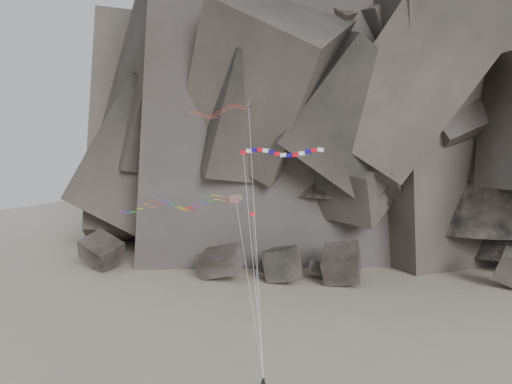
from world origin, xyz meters
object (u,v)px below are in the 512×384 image
(parafoil_kite, at_px, (173,204))
(delta_kite, at_px, (216,111))
(banner_kite, at_px, (281,153))
(pennant_kite, at_px, (254,236))

(parafoil_kite, bearing_deg, delta_kite, 36.79)
(banner_kite, distance_m, pennant_kite, 9.27)
(delta_kite, distance_m, banner_kite, 10.04)
(banner_kite, bearing_deg, delta_kite, 162.24)
(parafoil_kite, distance_m, pennant_kite, 10.84)
(parafoil_kite, relative_size, pennant_kite, 1.45)
(banner_kite, height_order, parafoil_kite, banner_kite)
(delta_kite, xyz_separation_m, parafoil_kite, (-4.29, -2.67, -10.67))
(delta_kite, xyz_separation_m, pennant_kite, (6.06, -4.14, -13.57))
(delta_kite, height_order, pennant_kite, delta_kite)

